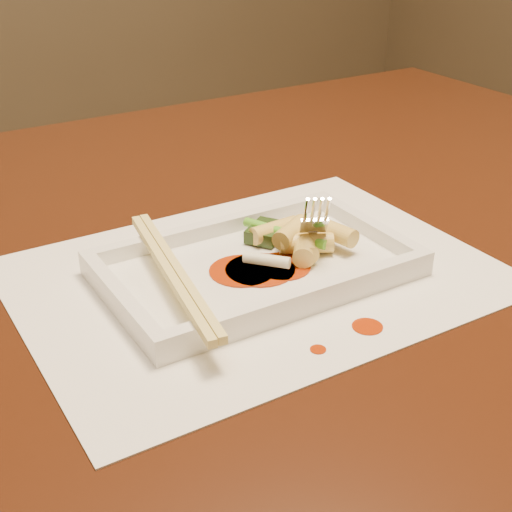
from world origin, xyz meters
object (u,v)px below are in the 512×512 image
plate_base (256,270)px  chopstick_a (168,272)px  table (181,344)px  fork (313,164)px  placemat (256,275)px

plate_base → chopstick_a: chopstick_a is taller
plate_base → chopstick_a: size_ratio=1.20×
table → fork: 0.22m
table → plate_base: plate_base is taller
table → chopstick_a: bearing=-118.7°
plate_base → fork: size_ratio=1.86×
table → chopstick_a: size_ratio=6.45×
placemat → chopstick_a: (-0.08, 0.00, 0.03)m
table → chopstick_a: chopstick_a is taller
placemat → plate_base: (0.00, -0.00, 0.00)m
placemat → plate_base: bearing=-90.0°
placemat → chopstick_a: bearing=180.0°
table → placemat: bearing=-61.5°
chopstick_a → fork: 0.16m
table → fork: size_ratio=10.00×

